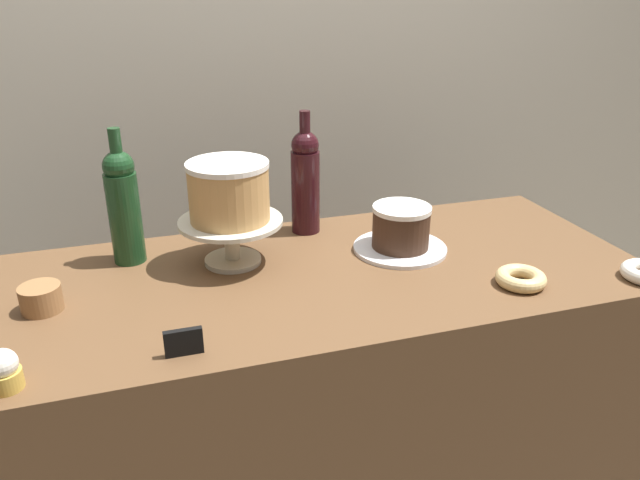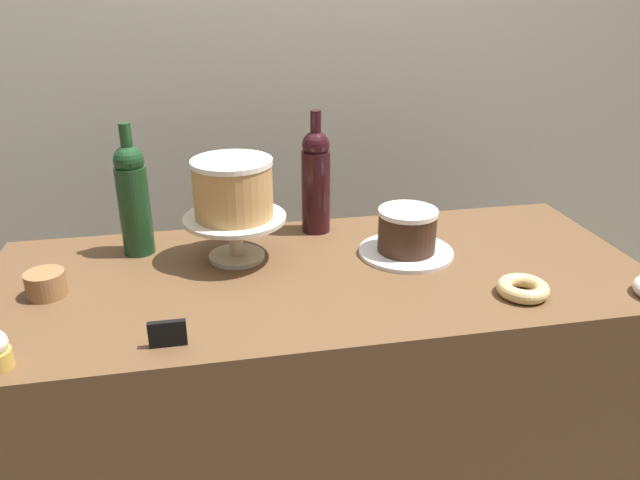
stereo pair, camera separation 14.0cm
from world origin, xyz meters
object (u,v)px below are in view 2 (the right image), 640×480
at_px(cake_stand_pedestal, 235,229).
at_px(wine_bottle_dark_red, 316,179).
at_px(white_layer_cake, 233,188).
at_px(donut_glazed, 523,289).
at_px(price_sign_chalkboard, 167,334).
at_px(cookie_stack, 45,285).
at_px(chocolate_round_cake, 407,230).
at_px(wine_bottle_green, 133,198).

xyz_separation_m(cake_stand_pedestal, wine_bottle_dark_red, (0.22, 0.14, 0.07)).
relative_size(white_layer_cake, wine_bottle_dark_red, 0.58).
distance_m(donut_glazed, price_sign_chalkboard, 0.75).
relative_size(cookie_stack, price_sign_chalkboard, 1.20).
xyz_separation_m(white_layer_cake, donut_glazed, (0.59, -0.31, -0.16)).
relative_size(donut_glazed, price_sign_chalkboard, 1.60).
xyz_separation_m(wine_bottle_dark_red, price_sign_chalkboard, (-0.38, -0.50, -0.12)).
distance_m(chocolate_round_cake, price_sign_chalkboard, 0.65).
bearing_deg(wine_bottle_dark_red, donut_glazed, -50.72).
bearing_deg(donut_glazed, wine_bottle_green, 154.45).
xyz_separation_m(chocolate_round_cake, cookie_stack, (-0.83, -0.06, -0.04)).
height_order(wine_bottle_dark_red, price_sign_chalkboard, wine_bottle_dark_red).
xyz_separation_m(wine_bottle_green, donut_glazed, (0.83, -0.40, -0.13)).
bearing_deg(cake_stand_pedestal, white_layer_cake, 90.00).
bearing_deg(wine_bottle_dark_red, chocolate_round_cake, -45.74).
distance_m(cake_stand_pedestal, white_layer_cake, 0.10).
distance_m(wine_bottle_dark_red, cookie_stack, 0.70).
bearing_deg(price_sign_chalkboard, cake_stand_pedestal, 67.07).
height_order(cake_stand_pedestal, wine_bottle_dark_red, wine_bottle_dark_red).
bearing_deg(cake_stand_pedestal, wine_bottle_dark_red, 32.05).
xyz_separation_m(chocolate_round_cake, wine_bottle_dark_red, (-0.19, 0.20, 0.08)).
bearing_deg(white_layer_cake, price_sign_chalkboard, -112.93).
bearing_deg(cake_stand_pedestal, donut_glazed, -27.63).
bearing_deg(cookie_stack, wine_bottle_green, 47.86).
distance_m(cake_stand_pedestal, cookie_stack, 0.43).
bearing_deg(chocolate_round_cake, wine_bottle_dark_red, 134.26).
bearing_deg(cake_stand_pedestal, wine_bottle_green, 160.00).
bearing_deg(wine_bottle_dark_red, cookie_stack, -158.34).
relative_size(cake_stand_pedestal, price_sign_chalkboard, 3.51).
bearing_deg(cookie_stack, white_layer_cake, 15.31).
relative_size(wine_bottle_green, donut_glazed, 2.91).
xyz_separation_m(cake_stand_pedestal, chocolate_round_cake, (0.41, -0.05, -0.01)).
relative_size(chocolate_round_cake, price_sign_chalkboard, 2.07).
bearing_deg(chocolate_round_cake, white_layer_cake, 172.47).
height_order(wine_bottle_dark_red, wine_bottle_green, same).
xyz_separation_m(white_layer_cake, price_sign_chalkboard, (-0.15, -0.36, -0.15)).
height_order(donut_glazed, cookie_stack, cookie_stack).
height_order(cake_stand_pedestal, wine_bottle_green, wine_bottle_green).
bearing_deg(chocolate_round_cake, cookie_stack, -175.92).
bearing_deg(donut_glazed, cake_stand_pedestal, 152.37).
bearing_deg(donut_glazed, price_sign_chalkboard, -175.91).
relative_size(white_layer_cake, chocolate_round_cake, 1.31).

